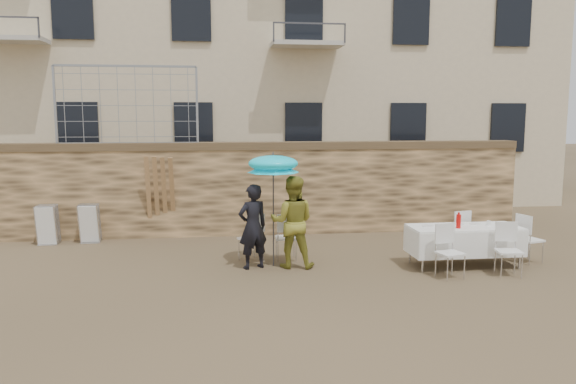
{
  "coord_description": "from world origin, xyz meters",
  "views": [
    {
      "loc": [
        -0.97,
        -8.5,
        2.87
      ],
      "look_at": [
        0.4,
        2.2,
        1.4
      ],
      "focal_mm": 35.0,
      "sensor_mm": 36.0,
      "label": 1
    }
  ],
  "objects": [
    {
      "name": "man_suit",
      "position": [
        -0.31,
        1.85,
        0.8
      ],
      "size": [
        0.69,
        0.58,
        1.61
      ],
      "primitive_type": "imported",
      "rotation": [
        0.0,
        0.0,
        3.54
      ],
      "color": "black",
      "rests_on": "ground"
    },
    {
      "name": "couple_chair_left",
      "position": [
        -0.31,
        2.4,
        0.48
      ],
      "size": [
        0.65,
        0.65,
        0.96
      ],
      "primitive_type": null,
      "rotation": [
        0.0,
        0.0,
        3.65
      ],
      "color": "white",
      "rests_on": "ground"
    },
    {
      "name": "chair_stack_right",
      "position": [
        -3.84,
        4.57,
        0.46
      ],
      "size": [
        0.46,
        0.4,
        0.92
      ],
      "primitive_type": null,
      "color": "white",
      "rests_on": "ground"
    },
    {
      "name": "woman_dress",
      "position": [
        0.44,
        1.85,
        0.87
      ],
      "size": [
        0.96,
        0.81,
        1.75
      ],
      "primitive_type": "imported",
      "rotation": [
        0.0,
        0.0,
        2.95
      ],
      "color": "gold",
      "rests_on": "ground"
    },
    {
      "name": "ground",
      "position": [
        0.0,
        0.0,
        0.0
      ],
      "size": [
        80.0,
        80.0,
        0.0
      ],
      "primitive_type": "plane",
      "color": "brown",
      "rests_on": "ground"
    },
    {
      "name": "couple_chair_right",
      "position": [
        0.39,
        2.4,
        0.48
      ],
      "size": [
        0.49,
        0.49,
        0.96
      ],
      "primitive_type": null,
      "rotation": [
        0.0,
        0.0,
        3.13
      ],
      "color": "white",
      "rests_on": "ground"
    },
    {
      "name": "table_chair_front_right",
      "position": [
        4.22,
        0.75,
        0.48
      ],
      "size": [
        0.55,
        0.55,
        0.96
      ],
      "primitive_type": null,
      "rotation": [
        0.0,
        0.0,
        -0.15
      ],
      "color": "white",
      "rests_on": "ground"
    },
    {
      "name": "banquet_table",
      "position": [
        3.72,
        1.5,
        0.73
      ],
      "size": [
        2.1,
        0.85,
        0.78
      ],
      "color": "white",
      "rests_on": "ground"
    },
    {
      "name": "table_chair_front_left",
      "position": [
        3.12,
        0.75,
        0.48
      ],
      "size": [
        0.58,
        0.58,
        0.96
      ],
      "primitive_type": null,
      "rotation": [
        0.0,
        0.0,
        0.25
      ],
      "color": "white",
      "rests_on": "ground"
    },
    {
      "name": "chair_stack_left",
      "position": [
        -4.74,
        4.57,
        0.46
      ],
      "size": [
        0.46,
        0.47,
        0.92
      ],
      "primitive_type": null,
      "color": "white",
      "rests_on": "ground"
    },
    {
      "name": "wood_planks",
      "position": [
        -2.24,
        4.64,
        1.0
      ],
      "size": [
        0.7,
        0.2,
        2.0
      ],
      "primitive_type": null,
      "color": "#A37749",
      "rests_on": "ground"
    },
    {
      "name": "stone_wall",
      "position": [
        0.0,
        5.0,
        1.1
      ],
      "size": [
        13.0,
        0.5,
        2.2
      ],
      "primitive_type": "cube",
      "color": "olive",
      "rests_on": "ground"
    },
    {
      "name": "chain_link_fence",
      "position": [
        -3.0,
        5.0,
        3.1
      ],
      "size": [
        3.2,
        0.06,
        1.8
      ],
      "primitive_type": null,
      "color": "gray",
      "rests_on": "stone_wall"
    },
    {
      "name": "umbrella",
      "position": [
        0.09,
        1.95,
        1.92
      ],
      "size": [
        0.99,
        0.99,
        2.03
      ],
      "color": "#3F3F44",
      "rests_on": "ground"
    },
    {
      "name": "table_chair_back",
      "position": [
        3.92,
        2.3,
        0.48
      ],
      "size": [
        0.58,
        0.58,
        0.96
      ],
      "primitive_type": null,
      "rotation": [
        0.0,
        0.0,
        3.37
      ],
      "color": "white",
      "rests_on": "ground"
    },
    {
      "name": "table_chair_side",
      "position": [
        5.12,
        1.6,
        0.48
      ],
      "size": [
        0.59,
        0.59,
        0.96
      ],
      "primitive_type": null,
      "rotation": [
        0.0,
        0.0,
        1.84
      ],
      "color": "white",
      "rests_on": "ground"
    },
    {
      "name": "soda_bottle",
      "position": [
        3.52,
        1.35,
        0.91
      ],
      "size": [
        0.09,
        0.09,
        0.26
      ],
      "primitive_type": "cylinder",
      "color": "red",
      "rests_on": "banquet_table"
    }
  ]
}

